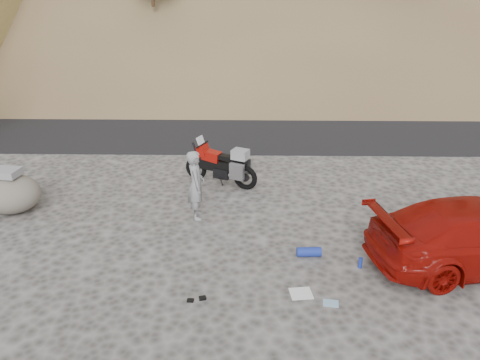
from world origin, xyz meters
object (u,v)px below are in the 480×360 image
(motorcycle, at_px, (224,166))
(red_car, at_px, (475,262))
(man, at_px, (197,217))
(boulder, at_px, (10,193))

(motorcycle, height_order, red_car, motorcycle)
(man, bearing_deg, red_car, -117.51)
(man, relative_size, boulder, 0.94)
(red_car, xyz_separation_m, boulder, (-10.77, 2.15, 0.51))
(motorcycle, relative_size, boulder, 1.16)
(man, distance_m, red_car, 6.34)
(man, height_order, red_car, man)
(boulder, bearing_deg, man, -2.79)
(motorcycle, bearing_deg, man, -81.15)
(motorcycle, xyz_separation_m, red_car, (5.48, -3.91, -0.58))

